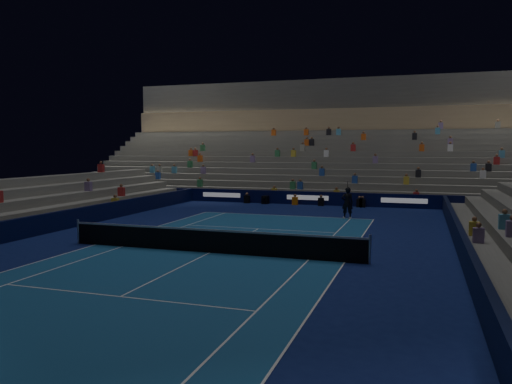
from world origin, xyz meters
The scene contains 9 objects.
ground centered at (0.00, 0.00, 0.00)m, with size 90.00×90.00×0.00m, color #0D1851.
court_surface centered at (0.00, 0.00, 0.01)m, with size 10.97×23.77×0.01m, color navy.
sponsor_barrier_far centered at (0.00, 18.50, 0.50)m, with size 44.00×0.25×1.00m, color black.
sponsor_barrier_east centered at (9.70, 0.00, 0.50)m, with size 0.25×37.00×1.00m, color black.
sponsor_barrier_west centered at (-9.70, 0.00, 0.50)m, with size 0.25×37.00×1.00m, color #080D33.
grandstand_main centered at (0.00, 27.90, 3.38)m, with size 44.00×15.20×11.20m.
tennis_net centered at (0.00, 0.00, 0.50)m, with size 12.90×0.10×1.10m.
tennis_player centered at (3.90, 11.85, 0.96)m, with size 0.70×0.46×1.91m, color black.
broadcast_camera centered at (-3.25, 18.06, 0.31)m, with size 0.48×0.92×0.61m.
Camera 1 is at (8.12, -18.50, 4.26)m, focal length 35.10 mm.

